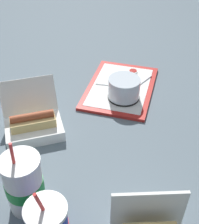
# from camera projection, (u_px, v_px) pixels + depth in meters

# --- Properties ---
(ground_plane) EXTENTS (3.20, 3.20, 0.00)m
(ground_plane) POSITION_uv_depth(u_px,v_px,m) (91.00, 122.00, 1.12)
(ground_plane) COLOR slate
(food_tray) EXTENTS (0.37, 0.26, 0.01)m
(food_tray) POSITION_uv_depth(u_px,v_px,m) (120.00, 88.00, 1.28)
(food_tray) COLOR red
(food_tray) RESTS_ON ground_plane
(cake_container) EXTENTS (0.12, 0.12, 0.08)m
(cake_container) POSITION_uv_depth(u_px,v_px,m) (124.00, 89.00, 1.19)
(cake_container) COLOR black
(cake_container) RESTS_ON food_tray
(ketchup_cup) EXTENTS (0.04, 0.04, 0.02)m
(ketchup_cup) POSITION_uv_depth(u_px,v_px,m) (133.00, 73.00, 1.33)
(ketchup_cup) COLOR white
(ketchup_cup) RESTS_ON food_tray
(napkin_stack) EXTENTS (0.11, 0.11, 0.00)m
(napkin_stack) POSITION_uv_depth(u_px,v_px,m) (110.00, 79.00, 1.31)
(napkin_stack) COLOR white
(napkin_stack) RESTS_ON food_tray
(plastic_fork) EXTENTS (0.11, 0.06, 0.00)m
(plastic_fork) POSITION_uv_depth(u_px,v_px,m) (143.00, 81.00, 1.30)
(plastic_fork) COLOR white
(plastic_fork) RESTS_ON food_tray
(clamshell_hotdog_left) EXTENTS (0.26, 0.26, 0.15)m
(clamshell_hotdog_left) POSITION_uv_depth(u_px,v_px,m) (33.00, 123.00, 1.05)
(clamshell_hotdog_left) COLOR white
(clamshell_hotdog_left) RESTS_ON ground_plane
(soda_cup_right) EXTENTS (0.10, 0.10, 0.23)m
(soda_cup_right) POSITION_uv_depth(u_px,v_px,m) (24.00, 184.00, 0.80)
(soda_cup_right) COLOR white
(soda_cup_right) RESTS_ON ground_plane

